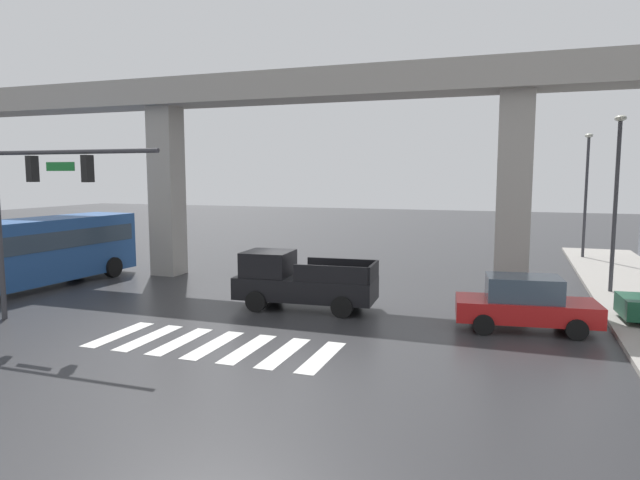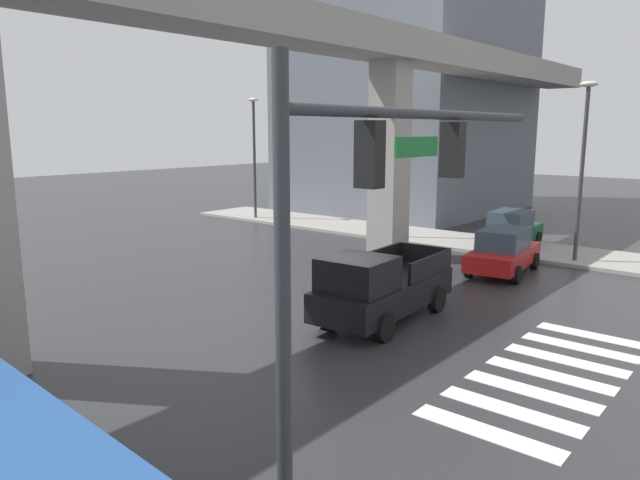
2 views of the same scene
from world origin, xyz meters
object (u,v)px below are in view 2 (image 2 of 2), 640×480
object	(u,v)px
pickup_truck	(379,288)
street_lamp_near_corner	(583,151)
street_lamp_far_north	(254,144)
sedan_dark_green	(511,229)
sedan_red	(503,251)
street_lamp_mid_block	(402,147)
traffic_signal_mast	(373,209)

from	to	relation	value
pickup_truck	street_lamp_near_corner	bearing A→B (deg)	-9.95
street_lamp_far_north	sedan_dark_green	bearing A→B (deg)	-83.78
pickup_truck	street_lamp_far_north	bearing A→B (deg)	55.96
street_lamp_near_corner	sedan_dark_green	bearing A→B (deg)	63.95
sedan_red	street_lamp_near_corner	xyz separation A→B (m)	(3.40, -1.63, 3.70)
street_lamp_near_corner	pickup_truck	bearing A→B (deg)	170.05
sedan_dark_green	pickup_truck	bearing A→B (deg)	-173.71
pickup_truck	street_lamp_mid_block	bearing A→B (deg)	29.54
traffic_signal_mast	street_lamp_near_corner	world-z (taller)	street_lamp_near_corner
sedan_red	street_lamp_mid_block	bearing A→B (deg)	63.15
traffic_signal_mast	street_lamp_mid_block	xyz separation A→B (m)	(18.46, 11.10, 0.17)
sedan_dark_green	street_lamp_near_corner	bearing A→B (deg)	-116.05
sedan_red	traffic_signal_mast	world-z (taller)	traffic_signal_mast
sedan_dark_green	street_lamp_near_corner	xyz separation A→B (m)	(-1.66, -3.40, 3.70)
traffic_signal_mast	sedan_red	bearing A→B (deg)	16.24
sedan_red	street_lamp_mid_block	distance (m)	8.39
sedan_dark_green	street_lamp_mid_block	distance (m)	6.40
street_lamp_far_north	sedan_red	bearing A→B (deg)	-101.31
street_lamp_near_corner	traffic_signal_mast	bearing A→B (deg)	-171.50
sedan_dark_green	traffic_signal_mast	world-z (taller)	traffic_signal_mast
sedan_dark_green	street_lamp_mid_block	world-z (taller)	street_lamp_mid_block
street_lamp_far_north	street_lamp_near_corner	bearing A→B (deg)	-90.00
pickup_truck	traffic_signal_mast	xyz separation A→B (m)	(-7.22, -4.73, 3.40)
pickup_truck	street_lamp_near_corner	world-z (taller)	street_lamp_near_corner
sedan_dark_green	street_lamp_far_north	world-z (taller)	street_lamp_far_north
street_lamp_far_north	pickup_truck	bearing A→B (deg)	-124.04
sedan_red	traffic_signal_mast	distance (m)	16.08
pickup_truck	street_lamp_mid_block	size ratio (longest dim) A/B	0.72
pickup_truck	sedan_dark_green	world-z (taller)	pickup_truck
sedan_dark_green	traffic_signal_mast	bearing A→B (deg)	-162.99
sedan_red	sedan_dark_green	bearing A→B (deg)	19.24
sedan_red	pickup_truck	bearing A→B (deg)	177.49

